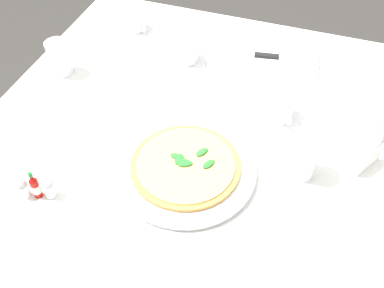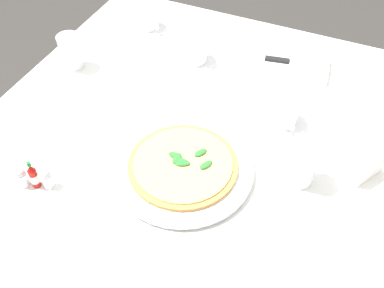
{
  "view_description": "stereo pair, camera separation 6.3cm",
  "coord_description": "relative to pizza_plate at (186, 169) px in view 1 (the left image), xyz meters",
  "views": [
    {
      "loc": [
        0.25,
        -0.79,
        1.58
      ],
      "look_at": [
        0.01,
        -0.07,
        0.77
      ],
      "focal_mm": 41.01,
      "sensor_mm": 36.0,
      "label": 1
    },
    {
      "loc": [
        0.31,
        -0.77,
        1.58
      ],
      "look_at": [
        0.01,
        -0.07,
        0.77
      ],
      "focal_mm": 41.01,
      "sensor_mm": 36.0,
      "label": 2
    }
  ],
  "objects": [
    {
      "name": "water_glass_right_edge",
      "position": [
        -0.49,
        0.25,
        0.03
      ],
      "size": [
        0.07,
        0.07,
        0.11
      ],
      "color": "white",
      "rests_on": "dining_table"
    },
    {
      "name": "hot_sauce_bottle",
      "position": [
        -0.3,
        -0.18,
        0.02
      ],
      "size": [
        0.02,
        0.02,
        0.08
      ],
      "color": "#B7140F",
      "rests_on": "dining_table"
    },
    {
      "name": "water_glass_near_right",
      "position": [
        0.42,
        0.27,
        0.04
      ],
      "size": [
        0.07,
        0.07,
        0.12
      ],
      "color": "white",
      "rests_on": "dining_table"
    },
    {
      "name": "salt_shaker",
      "position": [
        -0.27,
        -0.17,
        0.01
      ],
      "size": [
        0.03,
        0.03,
        0.06
      ],
      "color": "white",
      "rests_on": "dining_table"
    },
    {
      "name": "coffee_cup_center_back",
      "position": [
        -0.15,
        0.42,
        0.02
      ],
      "size": [
        0.13,
        0.13,
        0.07
      ],
      "color": "white",
      "rests_on": "dining_table"
    },
    {
      "name": "dining_table",
      "position": [
        -0.02,
        0.15,
        -0.14
      ],
      "size": [
        1.15,
        1.15,
        0.75
      ],
      "color": "white",
      "rests_on": "ground_plane"
    },
    {
      "name": "ground_plane",
      "position": [
        -0.02,
        0.15,
        -0.76
      ],
      "size": [
        8.0,
        8.0,
        0.0
      ],
      "primitive_type": "plane",
      "color": "#33302D"
    },
    {
      "name": "coffee_cup_near_left",
      "position": [
        -0.37,
        0.53,
        0.02
      ],
      "size": [
        0.13,
        0.13,
        0.06
      ],
      "color": "white",
      "rests_on": "dining_table"
    },
    {
      "name": "water_glass_far_right",
      "position": [
        0.26,
        0.09,
        0.04
      ],
      "size": [
        0.07,
        0.07,
        0.12
      ],
      "color": "white",
      "rests_on": "dining_table"
    },
    {
      "name": "coffee_cup_left_edge",
      "position": [
        0.18,
        0.26,
        0.02
      ],
      "size": [
        0.13,
        0.13,
        0.07
      ],
      "color": "white",
      "rests_on": "dining_table"
    },
    {
      "name": "pizza_plate",
      "position": [
        0.0,
        0.0,
        0.0
      ],
      "size": [
        0.34,
        0.34,
        0.02
      ],
      "color": "white",
      "rests_on": "dining_table"
    },
    {
      "name": "dinner_knife",
      "position": [
        0.14,
        0.51,
        0.01
      ],
      "size": [
        0.2,
        0.05,
        0.01
      ],
      "rotation": [
        0.0,
        0.0,
        0.18
      ],
      "color": "silver",
      "rests_on": "napkin_folded"
    },
    {
      "name": "pepper_shaker",
      "position": [
        -0.33,
        -0.19,
        0.01
      ],
      "size": [
        0.03,
        0.03,
        0.06
      ],
      "color": "white",
      "rests_on": "dining_table"
    },
    {
      "name": "menu_card",
      "position": [
        0.42,
        0.16,
        0.02
      ],
      "size": [
        0.05,
        0.08,
        0.06
      ],
      "rotation": [
        0.0,
        0.0,
        1.02
      ],
      "color": "white",
      "rests_on": "dining_table"
    },
    {
      "name": "napkin_folded",
      "position": [
        0.14,
        0.51,
        -0.0
      ],
      "size": [
        0.23,
        0.16,
        0.02
      ],
      "rotation": [
        0.0,
        0.0,
        0.13
      ],
      "color": "white",
      "rests_on": "dining_table"
    },
    {
      "name": "pizza",
      "position": [
        0.0,
        0.0,
        0.01
      ],
      "size": [
        0.27,
        0.27,
        0.02
      ],
      "color": "#C68E47",
      "rests_on": "pizza_plate"
    }
  ]
}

